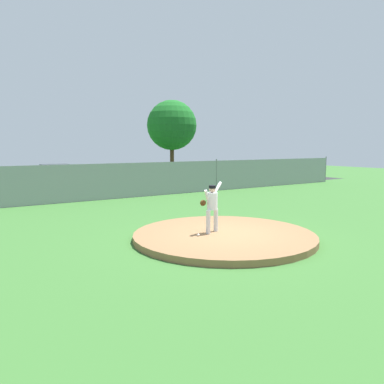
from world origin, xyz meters
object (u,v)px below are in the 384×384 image
Objects in this scene: baseball at (198,235)px; parked_car_champagne at (188,173)px; pitcher_youth at (212,204)px; parked_car_burgundy at (124,177)px; parked_car_charcoal at (57,180)px.

parked_car_champagne reaches higher than baseball.
pitcher_youth is 1.05m from baseball.
baseball is at bearing -165.24° from pitcher_youth.
baseball is 14.44m from parked_car_burgundy.
parked_car_champagne is at bearing 58.47° from baseball.
parked_car_champagne is (5.45, 0.75, -0.01)m from parked_car_burgundy.
pitcher_youth is at bearing -102.22° from parked_car_burgundy.
baseball is at bearing -121.53° from parked_car_champagne.
parked_car_burgundy is (3.59, 13.98, 0.56)m from baseball.
parked_car_burgundy is 1.00× the size of parked_car_champagne.
baseball is 0.02× the size of parked_car_charcoal.
pitcher_youth is 20.67× the size of baseball.
parked_car_champagne is (9.04, 14.73, 0.54)m from baseball.
parked_car_burgundy is at bearing 77.78° from pitcher_youth.
parked_car_charcoal reaches higher than baseball.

